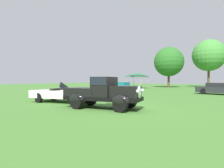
{
  "coord_description": "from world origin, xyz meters",
  "views": [
    {
      "loc": [
        5.28,
        -8.15,
        1.55
      ],
      "look_at": [
        -0.78,
        0.6,
        1.3
      ],
      "focal_mm": 29.18,
      "sensor_mm": 36.0,
      "label": 1
    }
  ],
  "objects_px": {
    "neighbor_convertible": "(63,94)",
    "show_car_charcoal": "(219,89)",
    "canopy_tent_left_field": "(137,75)",
    "feature_pickup_truck": "(103,92)",
    "show_car_teal": "(122,87)",
    "spectator_near_truck": "(98,87)"
  },
  "relations": [
    {
      "from": "neighbor_convertible",
      "to": "show_car_charcoal",
      "type": "bearing_deg",
      "value": 58.91
    },
    {
      "from": "neighbor_convertible",
      "to": "show_car_charcoal",
      "type": "relative_size",
      "value": 1.02
    },
    {
      "from": "show_car_charcoal",
      "to": "canopy_tent_left_field",
      "type": "relative_size",
      "value": 1.42
    },
    {
      "from": "neighbor_convertible",
      "to": "show_car_charcoal",
      "type": "distance_m",
      "value": 15.9
    },
    {
      "from": "neighbor_convertible",
      "to": "canopy_tent_left_field",
      "type": "height_order",
      "value": "canopy_tent_left_field"
    },
    {
      "from": "neighbor_convertible",
      "to": "show_car_teal",
      "type": "relative_size",
      "value": 1.17
    },
    {
      "from": "canopy_tent_left_field",
      "to": "feature_pickup_truck",
      "type": "bearing_deg",
      "value": -67.54
    },
    {
      "from": "show_car_teal",
      "to": "spectator_near_truck",
      "type": "relative_size",
      "value": 2.34
    },
    {
      "from": "feature_pickup_truck",
      "to": "show_car_charcoal",
      "type": "relative_size",
      "value": 0.96
    },
    {
      "from": "feature_pickup_truck",
      "to": "show_car_charcoal",
      "type": "xyz_separation_m",
      "value": [
        4.32,
        14.2,
        -0.26
      ]
    },
    {
      "from": "neighbor_convertible",
      "to": "spectator_near_truck",
      "type": "height_order",
      "value": "spectator_near_truck"
    },
    {
      "from": "spectator_near_truck",
      "to": "show_car_teal",
      "type": "bearing_deg",
      "value": 108.13
    },
    {
      "from": "feature_pickup_truck",
      "to": "show_car_teal",
      "type": "relative_size",
      "value": 1.11
    },
    {
      "from": "neighbor_convertible",
      "to": "show_car_teal",
      "type": "xyz_separation_m",
      "value": [
        -2.81,
        12.3,
        0.02
      ]
    },
    {
      "from": "feature_pickup_truck",
      "to": "canopy_tent_left_field",
      "type": "height_order",
      "value": "canopy_tent_left_field"
    },
    {
      "from": "neighbor_convertible",
      "to": "show_car_teal",
      "type": "height_order",
      "value": "neighbor_convertible"
    },
    {
      "from": "show_car_charcoal",
      "to": "spectator_near_truck",
      "type": "distance_m",
      "value": 12.79
    },
    {
      "from": "neighbor_convertible",
      "to": "spectator_near_truck",
      "type": "relative_size",
      "value": 2.73
    },
    {
      "from": "feature_pickup_truck",
      "to": "show_car_charcoal",
      "type": "height_order",
      "value": "feature_pickup_truck"
    },
    {
      "from": "feature_pickup_truck",
      "to": "canopy_tent_left_field",
      "type": "bearing_deg",
      "value": 112.46
    },
    {
      "from": "feature_pickup_truck",
      "to": "spectator_near_truck",
      "type": "bearing_deg",
      "value": 131.59
    },
    {
      "from": "show_car_teal",
      "to": "show_car_charcoal",
      "type": "relative_size",
      "value": 0.87
    }
  ]
}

